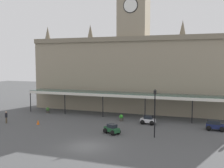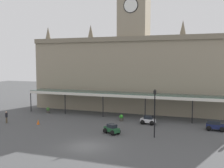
% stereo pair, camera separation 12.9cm
% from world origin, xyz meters
% --- Properties ---
extents(ground_plane, '(140.00, 140.00, 0.00)m').
position_xyz_m(ground_plane, '(0.00, 0.00, 0.00)').
color(ground_plane, '#4B4C4E').
extents(station_building, '(36.30, 5.85, 21.87)m').
position_xyz_m(station_building, '(0.00, 20.21, 7.32)').
color(station_building, gray).
rests_on(station_building, ground).
extents(entrance_canopy, '(33.79, 3.26, 3.74)m').
position_xyz_m(entrance_canopy, '(-0.00, 15.06, 3.60)').
color(entrance_canopy, '#38564C').
rests_on(entrance_canopy, ground).
extents(car_white_sedan, '(2.14, 1.67, 1.19)m').
position_xyz_m(car_white_sedan, '(4.28, 11.31, 0.50)').
color(car_white_sedan, silver).
rests_on(car_white_sedan, ground).
extents(car_green_sedan, '(2.25, 2.08, 1.19)m').
position_xyz_m(car_green_sedan, '(0.97, 5.26, 0.50)').
color(car_green_sedan, '#1E512D').
rests_on(car_green_sedan, ground).
extents(car_navy_estate, '(2.32, 1.67, 1.27)m').
position_xyz_m(car_navy_estate, '(12.95, 10.76, 0.56)').
color(car_navy_estate, '#19214C').
rests_on(car_navy_estate, ground).
extents(pedestrian_beside_cars, '(0.34, 0.37, 1.67)m').
position_xyz_m(pedestrian_beside_cars, '(-14.93, 5.58, 0.91)').
color(pedestrian_beside_cars, brown).
rests_on(pedestrian_beside_cars, ground).
extents(victorian_lamppost, '(0.30, 0.30, 5.59)m').
position_xyz_m(victorian_lamppost, '(6.11, 5.37, 3.43)').
color(victorian_lamppost, black).
rests_on(victorian_lamppost, ground).
extents(traffic_cone, '(0.40, 0.40, 0.68)m').
position_xyz_m(traffic_cone, '(-10.20, 6.32, 0.34)').
color(traffic_cone, orange).
rests_on(traffic_cone, ground).
extents(planter_near_kerb, '(0.60, 0.60, 0.96)m').
position_xyz_m(planter_near_kerb, '(-13.29, 13.61, 0.49)').
color(planter_near_kerb, '#47423D').
rests_on(planter_near_kerb, ground).
extents(planter_by_canopy, '(0.60, 0.60, 0.96)m').
position_xyz_m(planter_by_canopy, '(0.20, 11.96, 0.49)').
color(planter_by_canopy, '#47423D').
rests_on(planter_by_canopy, ground).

